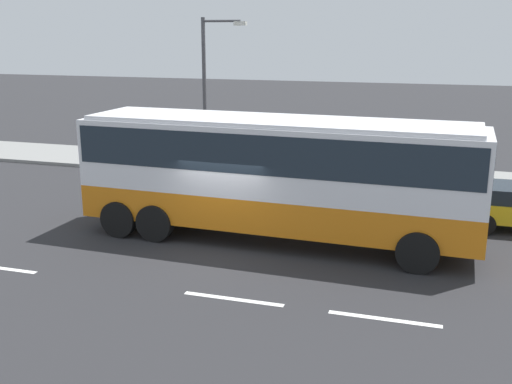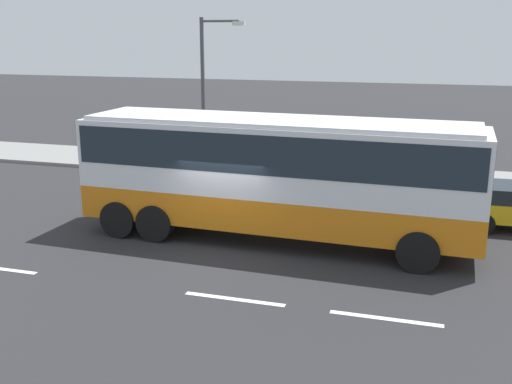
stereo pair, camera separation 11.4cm
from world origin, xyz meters
name	(u,v)px [view 2 (the right image)]	position (x,y,z in m)	size (l,w,h in m)	color
ground_plane	(225,247)	(0.00, 0.00, 0.00)	(120.00, 120.00, 0.00)	#28282B
sidewalk_curb	(300,170)	(0.00, 9.96, 0.07)	(80.00, 4.00, 0.15)	gray
lane_centreline	(6,269)	(-4.85, -3.22, 0.00)	(22.94, 0.16, 0.01)	white
coach_bus	(276,166)	(1.25, 1.01, 2.22)	(11.54, 3.08, 3.59)	orange
pedestrian_near_curb	(324,147)	(0.93, 10.32, 1.09)	(0.32, 0.32, 1.63)	#38334C
street_lamp	(208,84)	(-3.62, 8.30, 3.87)	(1.92, 0.24, 6.38)	#47474C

